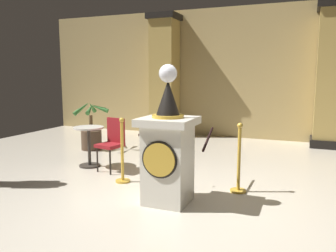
{
  "coord_description": "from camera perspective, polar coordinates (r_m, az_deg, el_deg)",
  "views": [
    {
      "loc": [
        1.66,
        -4.36,
        1.73
      ],
      "look_at": [
        -0.05,
        -0.18,
        1.06
      ],
      "focal_mm": 36.67,
      "sensor_mm": 36.0,
      "label": 1
    }
  ],
  "objects": [
    {
      "name": "column_left",
      "position": [
        9.88,
        -0.57,
        8.24
      ],
      "size": [
        0.82,
        0.82,
        3.42
      ],
      "color": "black",
      "rests_on": "ground_plane"
    },
    {
      "name": "velvet_rope",
      "position": [
        5.27,
        1.69,
        -1.86
      ],
      "size": [
        1.07,
        1.05,
        0.22
      ],
      "color": "black"
    },
    {
      "name": "cafe_table",
      "position": [
        6.69,
        -13.0,
        -2.49
      ],
      "size": [
        0.57,
        0.57,
        0.77
      ],
      "color": "#332D28",
      "rests_on": "ground_plane"
    },
    {
      "name": "pedestal_clock",
      "position": [
        4.62,
        -0.02,
        -4.02
      ],
      "size": [
        0.71,
        0.71,
        1.87
      ],
      "color": "silver",
      "rests_on": "ground_plane"
    },
    {
      "name": "stanchion_far",
      "position": [
        5.64,
        -7.59,
        -5.56
      ],
      "size": [
        0.24,
        0.24,
        1.06
      ],
      "color": "gold",
      "rests_on": "ground_plane"
    },
    {
      "name": "stanchion_near",
      "position": [
        5.24,
        11.67,
        -6.84
      ],
      "size": [
        0.24,
        0.24,
        1.05
      ],
      "color": "gold",
      "rests_on": "ground_plane"
    },
    {
      "name": "cafe_chair_red",
      "position": [
        6.3,
        -9.2,
        -2.25
      ],
      "size": [
        0.48,
        0.48,
        0.96
      ],
      "color": "black",
      "rests_on": "ground_plane"
    },
    {
      "name": "column_right",
      "position": [
        9.12,
        25.63,
        7.4
      ],
      "size": [
        0.85,
        0.85,
        3.42
      ],
      "color": "black",
      "rests_on": "ground_plane"
    },
    {
      "name": "potted_palm_left",
      "position": [
        8.23,
        -12.63,
        -1.17
      ],
      "size": [
        0.88,
        0.82,
        1.16
      ],
      "color": "#4C3828",
      "rests_on": "ground_plane"
    },
    {
      "name": "ground_plane",
      "position": [
        4.98,
        1.33,
        -11.92
      ],
      "size": [
        12.24,
        12.24,
        0.0
      ],
      "primitive_type": "plane",
      "color": "beige"
    },
    {
      "name": "back_wall",
      "position": [
        9.71,
        12.51,
        8.54
      ],
      "size": [
        12.24,
        0.16,
        3.56
      ],
      "primitive_type": "cube",
      "color": "tan",
      "rests_on": "ground_plane"
    }
  ]
}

